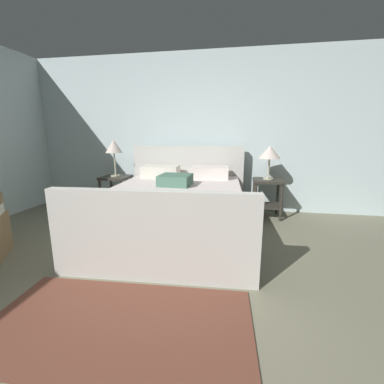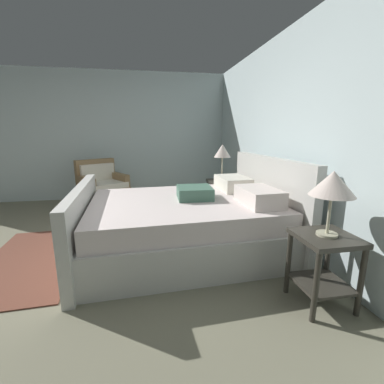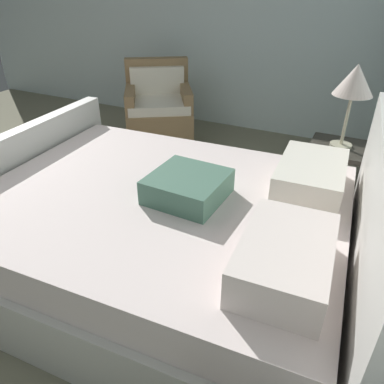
{
  "view_description": "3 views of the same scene",
  "coord_description": "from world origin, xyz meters",
  "px_view_note": "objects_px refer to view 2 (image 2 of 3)",
  "views": [
    {
      "loc": [
        0.56,
        -1.39,
        1.26
      ],
      "look_at": [
        0.02,
        1.67,
        0.57
      ],
      "focal_mm": 23.98,
      "sensor_mm": 36.0,
      "label": 1
    },
    {
      "loc": [
        2.77,
        1.27,
        1.39
      ],
      "look_at": [
        0.17,
        1.75,
        0.79
      ],
      "focal_mm": 24.74,
      "sensor_mm": 36.0,
      "label": 2
    },
    {
      "loc": [
        1.36,
        2.66,
        1.71
      ],
      "look_at": [
        -0.16,
        1.92,
        0.71
      ],
      "focal_mm": 34.29,
      "sensor_mm": 36.0,
      "label": 3
    }
  ],
  "objects_px": {
    "table_lamp_right": "(333,185)",
    "armchair": "(103,190)",
    "table_lamp_left": "(222,152)",
    "bed": "(186,222)",
    "nightstand_left": "(221,192)",
    "nightstand_right": "(324,258)"
  },
  "relations": [
    {
      "from": "table_lamp_right",
      "to": "armchair",
      "type": "height_order",
      "value": "table_lamp_right"
    },
    {
      "from": "table_lamp_right",
      "to": "table_lamp_left",
      "type": "xyz_separation_m",
      "value": [
        -2.47,
        -0.12,
        0.07
      ]
    },
    {
      "from": "bed",
      "to": "nightstand_left",
      "type": "relative_size",
      "value": 4.01
    },
    {
      "from": "bed",
      "to": "armchair",
      "type": "xyz_separation_m",
      "value": [
        -1.98,
        -1.23,
        0.0
      ]
    },
    {
      "from": "nightstand_left",
      "to": "armchair",
      "type": "relative_size",
      "value": 0.6
    },
    {
      "from": "table_lamp_right",
      "to": "nightstand_left",
      "type": "distance_m",
      "value": 2.54
    },
    {
      "from": "nightstand_right",
      "to": "table_lamp_left",
      "type": "xyz_separation_m",
      "value": [
        -2.47,
        -0.12,
        0.67
      ]
    },
    {
      "from": "table_lamp_right",
      "to": "nightstand_right",
      "type": "bearing_deg",
      "value": -116.57
    },
    {
      "from": "nightstand_right",
      "to": "table_lamp_left",
      "type": "relative_size",
      "value": 1.0
    },
    {
      "from": "table_lamp_left",
      "to": "armchair",
      "type": "bearing_deg",
      "value": -110.12
    },
    {
      "from": "nightstand_right",
      "to": "table_lamp_left",
      "type": "height_order",
      "value": "table_lamp_left"
    },
    {
      "from": "table_lamp_left",
      "to": "table_lamp_right",
      "type": "bearing_deg",
      "value": 2.83
    },
    {
      "from": "table_lamp_right",
      "to": "table_lamp_left",
      "type": "bearing_deg",
      "value": -177.17
    },
    {
      "from": "table_lamp_left",
      "to": "armchair",
      "type": "distance_m",
      "value": 2.29
    },
    {
      "from": "table_lamp_left",
      "to": "armchair",
      "type": "xyz_separation_m",
      "value": [
        -0.75,
        -2.03,
        -0.73
      ]
    },
    {
      "from": "bed",
      "to": "table_lamp_left",
      "type": "xyz_separation_m",
      "value": [
        -1.23,
        0.8,
        0.73
      ]
    },
    {
      "from": "nightstand_left",
      "to": "table_lamp_right",
      "type": "bearing_deg",
      "value": 2.83
    },
    {
      "from": "nightstand_right",
      "to": "table_lamp_left",
      "type": "bearing_deg",
      "value": -177.17
    },
    {
      "from": "nightstand_right",
      "to": "table_lamp_right",
      "type": "distance_m",
      "value": 0.6
    },
    {
      "from": "table_lamp_right",
      "to": "armchair",
      "type": "distance_m",
      "value": 3.92
    },
    {
      "from": "nightstand_right",
      "to": "nightstand_left",
      "type": "relative_size",
      "value": 1.0
    },
    {
      "from": "nightstand_left",
      "to": "nightstand_right",
      "type": "bearing_deg",
      "value": 2.83
    }
  ]
}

